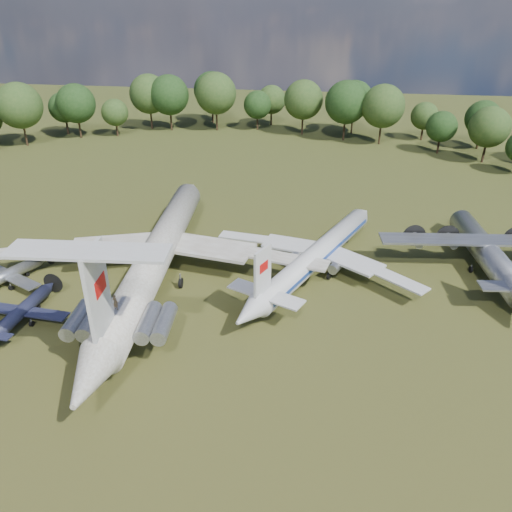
% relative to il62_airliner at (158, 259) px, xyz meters
% --- Properties ---
extents(ground, '(300.00, 300.00, 0.00)m').
position_rel_il62_airliner_xyz_m(ground, '(3.85, -2.03, -2.92)').
color(ground, '#233C14').
rests_on(ground, ground).
extents(il62_airliner, '(49.93, 62.62, 5.83)m').
position_rel_il62_airliner_xyz_m(il62_airliner, '(0.00, 0.00, 0.00)').
color(il62_airliner, silver).
rests_on(il62_airliner, ground).
extents(tu104_jet, '(45.26, 50.45, 4.14)m').
position_rel_il62_airliner_xyz_m(tu104_jet, '(21.14, 4.80, -0.85)').
color(tu104_jet, silver).
rests_on(tu104_jet, ground).
extents(an12_transport, '(32.50, 35.58, 4.31)m').
position_rel_il62_airliner_xyz_m(an12_transport, '(44.49, 8.71, -0.76)').
color(an12_transport, '#A3A6AB').
rests_on(an12_transport, ground).
extents(small_prop_west, '(12.46, 16.28, 2.27)m').
position_rel_il62_airliner_xyz_m(small_prop_west, '(-12.78, -12.49, -1.78)').
color(small_prop_west, black).
rests_on(small_prop_west, ground).
extents(small_prop_northwest, '(16.77, 18.77, 2.26)m').
position_rel_il62_airliner_xyz_m(small_prop_northwest, '(-19.49, -4.93, -1.78)').
color(small_prop_northwest, '#A8ABB1').
rests_on(small_prop_northwest, ground).
extents(person_on_il62, '(0.71, 0.57, 1.70)m').
position_rel_il62_airliner_xyz_m(person_on_il62, '(1.18, -16.29, 3.77)').
color(person_on_il62, olive).
rests_on(person_on_il62, il62_airliner).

